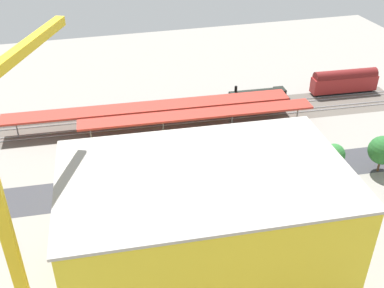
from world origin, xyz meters
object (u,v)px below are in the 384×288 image
parked_car_4 (204,167)px  street_tree_0 (383,150)px  box_truck_0 (154,197)px  parked_car_5 (171,170)px  parked_car_0 (314,149)px  parked_car_6 (137,175)px  platform_canopy_far (150,107)px  locomotive (260,96)px  street_tree_2 (261,166)px  parked_car_2 (261,157)px  parked_car_3 (231,162)px  box_truck_2 (247,189)px  traffic_light (92,195)px  box_truck_1 (184,199)px  tower_crane (10,192)px  platform_canopy_near (198,114)px  street_tree_3 (334,155)px  street_tree_1 (303,159)px  construction_building (204,229)px  parked_car_1 (289,154)px  passenger_coach (344,81)px

parked_car_4 → street_tree_0: size_ratio=0.56×
box_truck_0 → parked_car_5: bearing=-119.2°
parked_car_0 → parked_car_6: 37.35m
platform_canopy_far → locomotive: bearing=-172.9°
street_tree_2 → parked_car_4: bearing=-43.8°
parked_car_2 → parked_car_6: bearing=-0.6°
parked_car_0 → parked_car_3: size_ratio=0.97×
box_truck_2 → traffic_light: bearing=-4.4°
platform_canopy_far → box_truck_1: (-0.22, 31.22, -2.80)m
tower_crane → street_tree_0: tower_crane is taller
platform_canopy_near → box_truck_0: size_ratio=6.03×
box_truck_1 → box_truck_0: bearing=-20.4°
parked_car_4 → box_truck_1: (6.50, 9.65, 0.77)m
parked_car_5 → box_truck_0: bearing=60.8°
parked_car_2 → street_tree_3: street_tree_3 is taller
locomotive → box_truck_1: locomotive is taller
tower_crane → parked_car_2: bearing=-146.8°
locomotive → street_tree_0: size_ratio=2.06×
street_tree_1 → street_tree_2: (8.12, -0.46, -0.48)m
construction_building → street_tree_0: 44.39m
parked_car_6 → street_tree_2: street_tree_2 is taller
parked_car_5 → box_truck_2: size_ratio=0.45×
parked_car_3 → parked_car_1: bearing=-180.0°
parked_car_6 → box_truck_2: bearing=149.9°
parked_car_0 → parked_car_6: size_ratio=0.92×
parked_car_3 → construction_building: (13.23, 26.15, 8.37)m
street_tree_1 → parked_car_1: bearing=-101.7°
parked_car_6 → locomotive: bearing=-145.3°
street_tree_0 → street_tree_1: (16.71, -0.37, 0.68)m
parked_car_0 → traffic_light: size_ratio=0.71×
platform_canopy_near → street_tree_2: size_ratio=6.54×
parked_car_6 → street_tree_0: (-46.29, 9.78, 4.07)m
parked_car_6 → parked_car_0: bearing=179.7°
platform_canopy_near → street_tree_1: (-13.43, 23.86, 1.20)m
box_truck_0 → street_tree_0: (-44.59, 1.01, 3.22)m
parked_car_1 → parked_car_6: (31.40, -0.65, -0.01)m
street_tree_1 → street_tree_2: 8.15m
passenger_coach → box_truck_0: passenger_coach is taller
parked_car_0 → traffic_light: (46.16, 8.45, 3.35)m
parked_car_6 → box_truck_1: (-6.60, 10.60, 0.79)m
street_tree_3 → passenger_coach: bearing=-123.7°
parked_car_6 → street_tree_3: 37.67m
platform_canopy_far → parked_car_4: 22.87m
parked_car_3 → street_tree_3: street_tree_3 is taller
parked_car_1 → box_truck_2: (12.93, 10.06, 0.86)m
parked_car_1 → street_tree_0: 17.93m
platform_canopy_near → box_truck_0: (14.45, 23.22, -2.70)m
parked_car_5 → construction_building: bearing=87.8°
platform_canopy_far → parked_car_4: (-6.73, 21.56, -3.56)m
parked_car_1 → street_tree_3: bearing=121.5°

